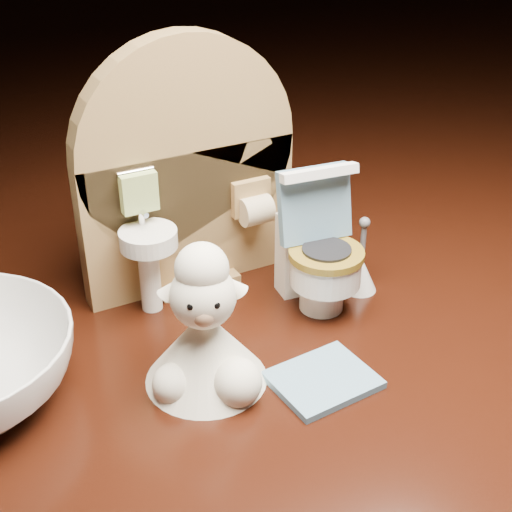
{
  "coord_description": "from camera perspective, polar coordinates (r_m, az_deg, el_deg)",
  "views": [
    {
      "loc": [
        -0.14,
        -0.28,
        0.23
      ],
      "look_at": [
        0.01,
        0.0,
        0.05
      ],
      "focal_mm": 50.0,
      "sensor_mm": 36.0,
      "label": 1
    }
  ],
  "objects": [
    {
      "name": "backdrop_panel",
      "position": [
        0.41,
        -5.57,
        5.92
      ],
      "size": [
        0.13,
        0.05,
        0.15
      ],
      "color": "olive",
      "rests_on": "ground"
    },
    {
      "name": "toilet_brush",
      "position": [
        0.43,
        8.36,
        -1.2
      ],
      "size": [
        0.02,
        0.02,
        0.05
      ],
      "color": "white",
      "rests_on": "ground"
    },
    {
      "name": "plush_lamb",
      "position": [
        0.35,
        -4.07,
        -6.47
      ],
      "size": [
        0.06,
        0.06,
        0.08
      ],
      "rotation": [
        0.0,
        0.0,
        -0.39
      ],
      "color": "white",
      "rests_on": "ground"
    },
    {
      "name": "toy_toilet",
      "position": [
        0.41,
        4.94,
        0.07
      ],
      "size": [
        0.04,
        0.06,
        0.08
      ],
      "rotation": [
        0.0,
        0.0,
        -0.11
      ],
      "color": "white",
      "rests_on": "ground"
    },
    {
      "name": "bath_mat",
      "position": [
        0.36,
        5.37,
        -9.84
      ],
      "size": [
        0.05,
        0.04,
        0.0
      ],
      "primitive_type": "cube",
      "rotation": [
        0.0,
        0.0,
        0.07
      ],
      "color": "#5D85A1",
      "rests_on": "ground"
    }
  ]
}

